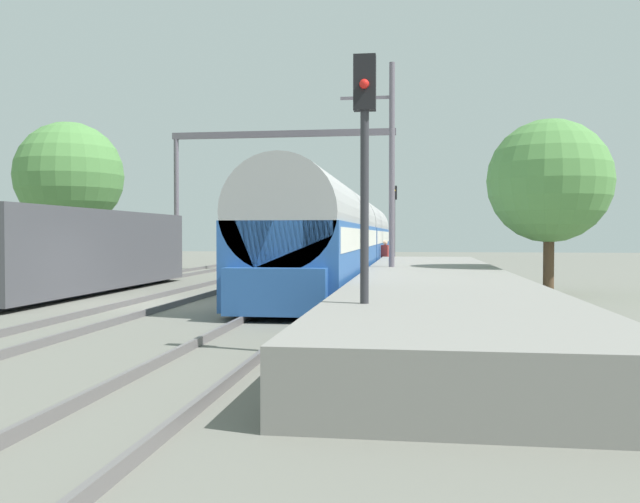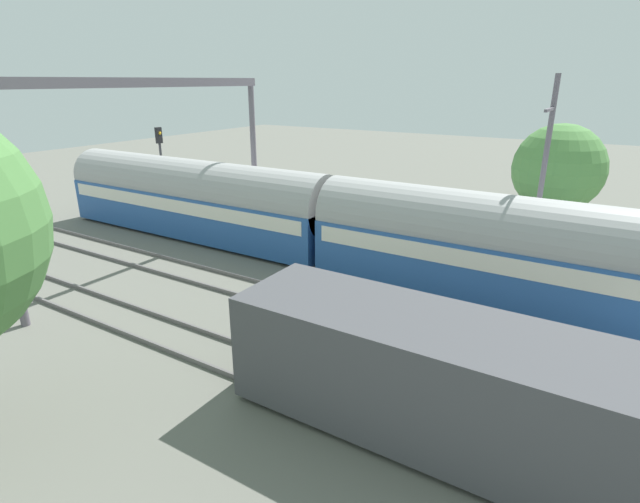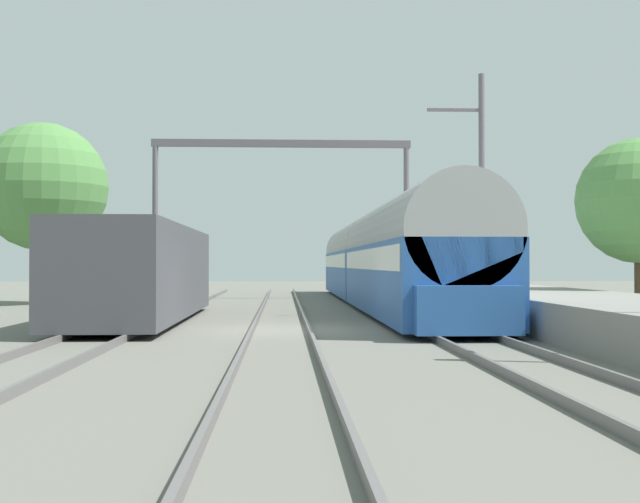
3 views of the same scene
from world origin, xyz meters
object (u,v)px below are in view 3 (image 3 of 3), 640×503
(freight_car, at_px, (143,273))
(catenary_gantry, at_px, (282,185))
(railway_signal_far, at_px, (387,237))
(passenger_train, at_px, (380,258))
(person_crossing, at_px, (410,279))

(freight_car, height_order, catenary_gantry, catenary_gantry)
(freight_car, distance_m, railway_signal_far, 24.41)
(freight_car, xyz_separation_m, catenary_gantry, (4.18, 15.17, 4.18))
(passenger_train, height_order, freight_car, passenger_train)
(freight_car, height_order, person_crossing, freight_car)
(catenary_gantry, bearing_deg, railway_signal_far, 48.46)
(person_crossing, distance_m, railway_signal_far, 9.89)
(passenger_train, distance_m, freight_car, 12.62)
(person_crossing, height_order, catenary_gantry, catenary_gantry)
(railway_signal_far, height_order, catenary_gantry, catenary_gantry)
(freight_car, relative_size, railway_signal_far, 2.49)
(person_crossing, height_order, railway_signal_far, railway_signal_far)
(passenger_train, height_order, catenary_gantry, catenary_gantry)
(freight_car, bearing_deg, person_crossing, 50.93)
(passenger_train, bearing_deg, person_crossing, 60.05)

